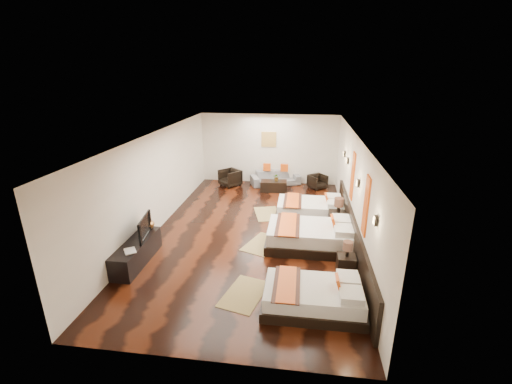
# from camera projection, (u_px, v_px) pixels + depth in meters

# --- Properties ---
(floor) EXTENTS (5.50, 9.50, 0.01)m
(floor) POSITION_uv_depth(u_px,v_px,m) (252.00, 232.00, 9.94)
(floor) COLOR black
(floor) RESTS_ON ground
(ceiling) EXTENTS (5.50, 9.50, 0.01)m
(ceiling) POSITION_uv_depth(u_px,v_px,m) (251.00, 135.00, 9.01)
(ceiling) COLOR white
(ceiling) RESTS_ON floor
(back_wall) EXTENTS (5.50, 0.01, 2.80)m
(back_wall) POSITION_uv_depth(u_px,v_px,m) (269.00, 149.00, 13.92)
(back_wall) COLOR silver
(back_wall) RESTS_ON floor
(left_wall) EXTENTS (0.01, 9.50, 2.80)m
(left_wall) POSITION_uv_depth(u_px,v_px,m) (157.00, 182.00, 9.83)
(left_wall) COLOR silver
(left_wall) RESTS_ON floor
(right_wall) EXTENTS (0.01, 9.50, 2.80)m
(right_wall) POSITION_uv_depth(u_px,v_px,m) (354.00, 190.00, 9.13)
(right_wall) COLOR silver
(right_wall) RESTS_ON floor
(headboard_panel) EXTENTS (0.08, 6.60, 0.90)m
(headboard_panel) POSITION_uv_depth(u_px,v_px,m) (353.00, 236.00, 8.70)
(headboard_panel) COLOR black
(headboard_panel) RESTS_ON floor
(bed_near) EXTENTS (1.96, 1.23, 0.75)m
(bed_near) POSITION_uv_depth(u_px,v_px,m) (314.00, 297.00, 6.67)
(bed_near) COLOR black
(bed_near) RESTS_ON floor
(bed_mid) EXTENTS (2.34, 1.47, 0.89)m
(bed_mid) POSITION_uv_depth(u_px,v_px,m) (312.00, 236.00, 9.02)
(bed_mid) COLOR black
(bed_mid) RESTS_ON floor
(bed_far) EXTENTS (2.11, 1.33, 0.81)m
(bed_far) POSITION_uv_depth(u_px,v_px,m) (311.00, 209.00, 10.85)
(bed_far) COLOR black
(bed_far) RESTS_ON floor
(nightstand_a) EXTENTS (0.41, 0.41, 0.82)m
(nightstand_a) POSITION_uv_depth(u_px,v_px,m) (346.00, 263.00, 7.80)
(nightstand_a) COLOR black
(nightstand_a) RESTS_ON floor
(nightstand_b) EXTENTS (0.50, 0.50, 0.99)m
(nightstand_b) POSITION_uv_depth(u_px,v_px,m) (337.00, 219.00, 9.94)
(nightstand_b) COLOR black
(nightstand_b) RESTS_ON floor
(jute_mat_near) EXTENTS (1.03, 1.35, 0.01)m
(jute_mat_near) POSITION_uv_depth(u_px,v_px,m) (244.00, 294.00, 7.16)
(jute_mat_near) COLOR #9C874F
(jute_mat_near) RESTS_ON floor
(jute_mat_mid) EXTENTS (1.14, 1.39, 0.01)m
(jute_mat_mid) POSITION_uv_depth(u_px,v_px,m) (263.00, 244.00, 9.22)
(jute_mat_mid) COLOR #9C874F
(jute_mat_mid) RESTS_ON floor
(jute_mat_far) EXTENTS (1.04, 1.35, 0.01)m
(jute_mat_far) POSITION_uv_depth(u_px,v_px,m) (267.00, 214.00, 11.17)
(jute_mat_far) COLOR #9C874F
(jute_mat_far) RESTS_ON floor
(tv_console) EXTENTS (0.50, 1.80, 0.55)m
(tv_console) POSITION_uv_depth(u_px,v_px,m) (137.00, 252.00, 8.26)
(tv_console) COLOR black
(tv_console) RESTS_ON floor
(tv) EXTENTS (0.27, 0.95, 0.54)m
(tv) POSITION_uv_depth(u_px,v_px,m) (141.00, 227.00, 8.32)
(tv) COLOR black
(tv) RESTS_ON tv_console
(book) EXTENTS (0.38, 0.40, 0.03)m
(book) POSITION_uv_depth(u_px,v_px,m) (125.00, 252.00, 7.68)
(book) COLOR black
(book) RESTS_ON tv_console
(figurine) EXTENTS (0.33, 0.33, 0.32)m
(figurine) POSITION_uv_depth(u_px,v_px,m) (148.00, 223.00, 8.82)
(figurine) COLOR brown
(figurine) RESTS_ON tv_console
(sofa) EXTENTS (2.10, 1.41, 0.57)m
(sofa) POSITION_uv_depth(u_px,v_px,m) (275.00, 178.00, 13.97)
(sofa) COLOR slate
(sofa) RESTS_ON floor
(armchair_left) EXTENTS (1.02, 1.03, 0.67)m
(armchair_left) POSITION_uv_depth(u_px,v_px,m) (230.00, 178.00, 13.80)
(armchair_left) COLOR black
(armchair_left) RESTS_ON floor
(armchair_right) EXTENTS (0.85, 0.85, 0.56)m
(armchair_right) POSITION_uv_depth(u_px,v_px,m) (317.00, 182.00, 13.50)
(armchair_right) COLOR black
(armchair_right) RESTS_ON floor
(coffee_table) EXTENTS (1.03, 0.55, 0.40)m
(coffee_table) POSITION_uv_depth(u_px,v_px,m) (274.00, 186.00, 13.25)
(coffee_table) COLOR black
(coffee_table) RESTS_ON floor
(table_plant) EXTENTS (0.28, 0.25, 0.29)m
(table_plant) POSITION_uv_depth(u_px,v_px,m) (277.00, 177.00, 13.14)
(table_plant) COLOR #315E1F
(table_plant) RESTS_ON coffee_table
(orange_panel_a) EXTENTS (0.04, 0.40, 1.30)m
(orange_panel_a) POSITION_uv_depth(u_px,v_px,m) (366.00, 206.00, 7.26)
(orange_panel_a) COLOR #D86014
(orange_panel_a) RESTS_ON right_wall
(orange_panel_b) EXTENTS (0.04, 0.40, 1.30)m
(orange_panel_b) POSITION_uv_depth(u_px,v_px,m) (353.00, 176.00, 9.31)
(orange_panel_b) COLOR #D86014
(orange_panel_b) RESTS_ON right_wall
(sconce_near) EXTENTS (0.07, 0.12, 0.18)m
(sconce_near) POSITION_uv_depth(u_px,v_px,m) (376.00, 221.00, 6.18)
(sconce_near) COLOR black
(sconce_near) RESTS_ON right_wall
(sconce_mid) EXTENTS (0.07, 0.12, 0.18)m
(sconce_mid) POSITION_uv_depth(u_px,v_px,m) (358.00, 183.00, 8.24)
(sconce_mid) COLOR black
(sconce_mid) RESTS_ON right_wall
(sconce_far) EXTENTS (0.07, 0.12, 0.18)m
(sconce_far) POSITION_uv_depth(u_px,v_px,m) (348.00, 161.00, 10.29)
(sconce_far) COLOR black
(sconce_far) RESTS_ON right_wall
(sconce_lounge) EXTENTS (0.07, 0.12, 0.18)m
(sconce_lounge) POSITION_uv_depth(u_px,v_px,m) (344.00, 154.00, 11.13)
(sconce_lounge) COLOR black
(sconce_lounge) RESTS_ON right_wall
(gold_artwork) EXTENTS (0.60, 0.04, 0.60)m
(gold_artwork) POSITION_uv_depth(u_px,v_px,m) (269.00, 139.00, 13.76)
(gold_artwork) COLOR #AD873F
(gold_artwork) RESTS_ON back_wall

